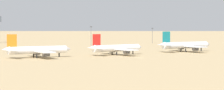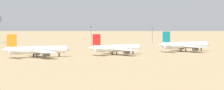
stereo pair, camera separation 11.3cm
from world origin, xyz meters
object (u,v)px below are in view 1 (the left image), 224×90
at_px(parked_jet_red_4, 116,48).
at_px(light_pole_west, 152,34).
at_px(parked_jet_orange_3, 37,50).
at_px(parked_jet_teal_5, 185,45).
at_px(light_pole_mid, 91,35).

height_order(parked_jet_red_4, light_pole_west, light_pole_west).
relative_size(parked_jet_orange_3, parked_jet_teal_5, 0.97).
relative_size(light_pole_west, light_pole_mid, 0.87).
height_order(parked_jet_orange_3, parked_jet_teal_5, parked_jet_teal_5).
xyz_separation_m(parked_jet_orange_3, light_pole_mid, (80.70, 107.42, 4.80)).
bearing_deg(light_pole_mid, parked_jet_red_4, -106.25).
bearing_deg(parked_jet_teal_5, light_pole_mid, 101.75).
xyz_separation_m(parked_jet_orange_3, parked_jet_red_4, (49.48, 0.27, -0.15)).
relative_size(parked_jet_red_4, light_pole_west, 2.80).
xyz_separation_m(parked_jet_red_4, light_pole_mid, (31.22, 107.15, 4.95)).
bearing_deg(light_pole_west, light_pole_mid, -162.66).
distance_m(light_pole_west, light_pole_mid, 74.84).
bearing_deg(light_pole_west, parked_jet_teal_5, -111.40).
relative_size(parked_jet_orange_3, parked_jet_red_4, 1.03).
relative_size(parked_jet_teal_5, light_pole_mid, 2.60).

